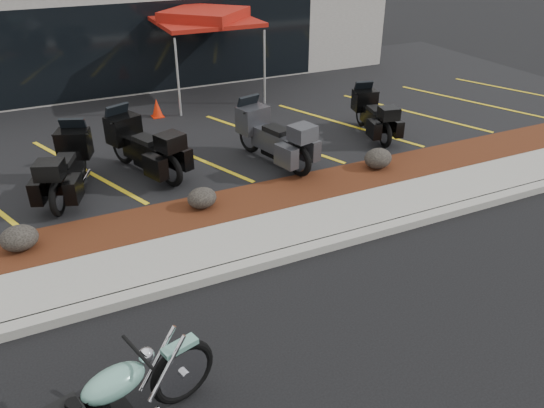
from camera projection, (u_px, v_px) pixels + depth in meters
ground at (294, 296)px, 7.87m from camera, size 90.00×90.00×0.00m
curb at (269, 260)px, 8.55m from camera, size 24.00×0.25×0.15m
sidewalk at (252, 239)px, 9.11m from camera, size 24.00×1.20×0.15m
mulch_bed at (226, 208)px, 10.06m from camera, size 24.00×1.20×0.16m
upper_lot at (155, 121)px, 14.34m from camera, size 26.00×9.60×0.15m
dealership_building at (103, 12)px, 18.39m from camera, size 18.00×8.16×4.00m
boulder_left at (19, 238)px, 8.58m from camera, size 0.60×0.50×0.42m
boulder_mid at (202, 198)px, 9.84m from camera, size 0.55×0.46×0.39m
boulder_right at (378, 158)px, 11.38m from camera, size 0.62×0.51×0.44m
hero_cruiser at (182, 364)px, 5.95m from camera, size 3.16×1.59×1.08m
touring_black_front at (77, 148)px, 10.80m from camera, size 1.60×2.38×1.29m
touring_black_mid at (121, 135)px, 11.40m from camera, size 1.69×2.47×1.34m
touring_grey at (249, 124)px, 11.96m from camera, size 1.44×2.45×1.34m
touring_black_rear at (363, 104)px, 13.51m from camera, size 1.18×2.14×1.18m
traffic_cone at (157, 108)px, 14.30m from camera, size 0.33×0.33×0.50m
popup_canopy at (205, 18)px, 14.87m from camera, size 3.00×3.00×2.52m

